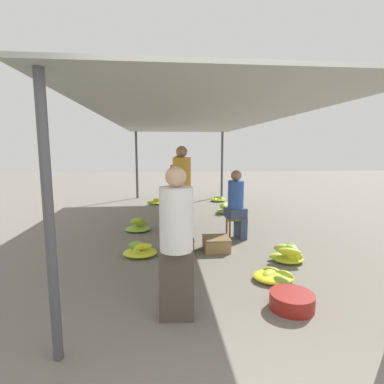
{
  "coord_description": "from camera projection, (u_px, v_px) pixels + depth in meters",
  "views": [
    {
      "loc": [
        -0.62,
        -2.04,
        1.71
      ],
      "look_at": [
        0.0,
        4.2,
        0.8
      ],
      "focal_mm": 28.0,
      "sensor_mm": 36.0,
      "label": 1
    }
  ],
  "objects": [
    {
      "name": "banana_pile_left_0",
      "position": [
        141.0,
        251.0,
        4.85
      ],
      "size": [
        0.56,
        0.58,
        0.22
      ],
      "color": "yellow",
      "rests_on": "ground"
    },
    {
      "name": "canopy_tarp",
      "position": [
        191.0,
        120.0,
        6.29
      ],
      "size": [
        3.39,
        8.54,
        0.04
      ],
      "primitive_type": "cube",
      "color": "#9EA399",
      "rests_on": "canopy_post_front_left"
    },
    {
      "name": "vendor_seated",
      "position": [
        237.0,
        203.0,
        5.69
      ],
      "size": [
        0.41,
        0.41,
        1.31
      ],
      "color": "#384766",
      "rests_on": "ground"
    },
    {
      "name": "stool",
      "position": [
        235.0,
        221.0,
        5.74
      ],
      "size": [
        0.34,
        0.34,
        0.41
      ],
      "color": "brown",
      "rests_on": "ground"
    },
    {
      "name": "canopy_post_back_left",
      "position": [
        137.0,
        165.0,
        10.32
      ],
      "size": [
        0.08,
        0.08,
        2.29
      ],
      "primitive_type": "cylinder",
      "color": "#4C4C51",
      "rests_on": "ground"
    },
    {
      "name": "banana_pile_left_1",
      "position": [
        138.0,
        226.0,
        6.27
      ],
      "size": [
        0.52,
        0.52,
        0.29
      ],
      "color": "#A5C62F",
      "rests_on": "ground"
    },
    {
      "name": "banana_pile_right_0",
      "position": [
        274.0,
        276.0,
        3.92
      ],
      "size": [
        0.53,
        0.52,
        0.14
      ],
      "color": "#9EC330",
      "rests_on": "ground"
    },
    {
      "name": "basin_black",
      "position": [
        292.0,
        301.0,
        3.23
      ],
      "size": [
        0.48,
        0.48,
        0.17
      ],
      "color": "maroon",
      "rests_on": "ground"
    },
    {
      "name": "crate_near",
      "position": [
        182.0,
        244.0,
        5.06
      ],
      "size": [
        0.39,
        0.39,
        0.22
      ],
      "color": "brown",
      "rests_on": "ground"
    },
    {
      "name": "banana_pile_left_2",
      "position": [
        157.0,
        202.0,
        9.28
      ],
      "size": [
        0.59,
        0.45,
        0.21
      ],
      "color": "#9EC430",
      "rests_on": "ground"
    },
    {
      "name": "vendor_foreground",
      "position": [
        176.0,
        242.0,
        2.94
      ],
      "size": [
        0.36,
        0.35,
        1.55
      ],
      "color": "#4C4238",
      "rests_on": "ground"
    },
    {
      "name": "crate_mid",
      "position": [
        216.0,
        244.0,
        5.07
      ],
      "size": [
        0.44,
        0.44,
        0.23
      ],
      "color": "#9E7A4C",
      "rests_on": "ground"
    },
    {
      "name": "banana_pile_right_3",
      "position": [
        218.0,
        199.0,
        9.79
      ],
      "size": [
        0.52,
        0.47,
        0.18
      ],
      "color": "#83B935",
      "rests_on": "ground"
    },
    {
      "name": "canopy_post_back_right",
      "position": [
        222.0,
        165.0,
        10.61
      ],
      "size": [
        0.08,
        0.08,
        2.29
      ],
      "primitive_type": "cylinder",
      "color": "#4C4C51",
      "rests_on": "ground"
    },
    {
      "name": "banana_pile_right_1",
      "position": [
        288.0,
        254.0,
        4.54
      ],
      "size": [
        0.51,
        0.46,
        0.27
      ],
      "color": "#7EB736",
      "rests_on": "ground"
    },
    {
      "name": "shopper_walking_mid",
      "position": [
        182.0,
        187.0,
        6.2
      ],
      "size": [
        0.46,
        0.46,
        1.77
      ],
      "color": "#2D2D33",
      "rests_on": "ground"
    },
    {
      "name": "ground_plane",
      "position": [
        246.0,
        372.0,
        2.32
      ],
      "size": [
        40.0,
        40.0,
        0.0
      ],
      "primitive_type": "plane",
      "color": "slate",
      "rests_on": "ground"
    },
    {
      "name": "shopper_walking_far",
      "position": [
        178.0,
        191.0,
        6.45
      ],
      "size": [
        0.42,
        0.42,
        1.57
      ],
      "color": "#384766",
      "rests_on": "ground"
    },
    {
      "name": "canopy_post_front_left",
      "position": [
        49.0,
        223.0,
        2.3
      ],
      "size": [
        0.08,
        0.08,
        2.29
      ],
      "primitive_type": "cylinder",
      "color": "#4C4C51",
      "rests_on": "ground"
    },
    {
      "name": "banana_pile_right_2",
      "position": [
        225.0,
        208.0,
        7.96
      ],
      "size": [
        0.49,
        0.46,
        0.29
      ],
      "color": "#77B437",
      "rests_on": "ground"
    }
  ]
}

